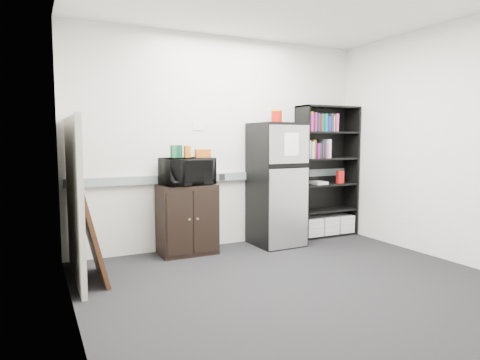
{
  "coord_description": "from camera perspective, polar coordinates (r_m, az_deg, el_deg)",
  "views": [
    {
      "loc": [
        -2.27,
        -3.36,
        1.4
      ],
      "look_at": [
        -0.18,
        0.9,
        0.94
      ],
      "focal_mm": 32.0,
      "sensor_mm": 36.0,
      "label": 1
    }
  ],
  "objects": [
    {
      "name": "refrigerator",
      "position": [
        5.61,
        4.9,
        -0.58
      ],
      "size": [
        0.61,
        0.64,
        1.6
      ],
      "rotation": [
        0.0,
        0.0,
        0.03
      ],
      "color": "black",
      "rests_on": "floor"
    },
    {
      "name": "electrical_raceway",
      "position": [
        5.58,
        -2.06,
        0.44
      ],
      "size": [
        3.92,
        0.05,
        0.1
      ],
      "primitive_type": "cube",
      "color": "gray",
      "rests_on": "wall_back"
    },
    {
      "name": "snack_box_b",
      "position": [
        5.13,
        -8.14,
        3.79
      ],
      "size": [
        0.07,
        0.06,
        0.15
      ],
      "primitive_type": "cube",
      "rotation": [
        0.0,
        0.0,
        -0.09
      ],
      "color": "#0C3924",
      "rests_on": "microwave"
    },
    {
      "name": "snack_bag",
      "position": [
        5.18,
        -5.0,
        3.56
      ],
      "size": [
        0.19,
        0.12,
        0.1
      ],
      "primitive_type": "cube",
      "rotation": [
        0.0,
        0.0,
        -0.1
      ],
      "color": "#BB5512",
      "rests_on": "microwave"
    },
    {
      "name": "wall_note",
      "position": [
        5.45,
        -5.57,
        7.14
      ],
      "size": [
        0.14,
        0.0,
        0.1
      ],
      "primitive_type": "cube",
      "color": "white",
      "rests_on": "wall_back"
    },
    {
      "name": "wall_left",
      "position": [
        3.37,
        -21.63,
        4.32
      ],
      "size": [
        0.02,
        3.5,
        2.7
      ],
      "primitive_type": "cube",
      "color": "silver",
      "rests_on": "floor"
    },
    {
      "name": "cabinet",
      "position": [
        5.23,
        -7.06,
        -5.23
      ],
      "size": [
        0.68,
        0.45,
        0.85
      ],
      "color": "black",
      "rests_on": "floor"
    },
    {
      "name": "snack_box_a",
      "position": [
        5.11,
        -8.81,
        3.77
      ],
      "size": [
        0.08,
        0.06,
        0.15
      ],
      "primitive_type": "cube",
      "rotation": [
        0.0,
        0.0,
        0.21
      ],
      "color": "#1B5E2F",
      "rests_on": "microwave"
    },
    {
      "name": "wall_back",
      "position": [
        5.59,
        -2.2,
        5.07
      ],
      "size": [
        4.0,
        0.02,
        2.7
      ],
      "primitive_type": "cube",
      "color": "silver",
      "rests_on": "floor"
    },
    {
      "name": "bookshelf",
      "position": [
        6.24,
        11.47,
        1.0
      ],
      "size": [
        0.9,
        0.34,
        1.85
      ],
      "color": "black",
      "rests_on": "floor"
    },
    {
      "name": "coffee_can",
      "position": [
        5.73,
        4.9,
        8.53
      ],
      "size": [
        0.14,
        0.14,
        0.19
      ],
      "color": "#AD1408",
      "rests_on": "refrigerator"
    },
    {
      "name": "snack_box_c",
      "position": [
        5.16,
        -7.06,
        3.76
      ],
      "size": [
        0.08,
        0.06,
        0.14
      ],
      "primitive_type": "cube",
      "rotation": [
        0.0,
        0.0,
        0.13
      ],
      "color": "#C45C12",
      "rests_on": "microwave"
    },
    {
      "name": "framed_poster",
      "position": [
        4.46,
        -19.24,
        -6.84
      ],
      "size": [
        0.25,
        0.72,
        0.92
      ],
      "rotation": [
        0.0,
        -0.23,
        0.0
      ],
      "color": "black",
      "rests_on": "floor"
    },
    {
      "name": "wall_right",
      "position": [
        5.43,
        25.76,
        4.5
      ],
      "size": [
        0.02,
        3.5,
        2.7
      ],
      "primitive_type": "cube",
      "color": "silver",
      "rests_on": "floor"
    },
    {
      "name": "microwave",
      "position": [
        5.14,
        -7.08,
        1.16
      ],
      "size": [
        0.63,
        0.46,
        0.32
      ],
      "primitive_type": "imported",
      "rotation": [
        0.0,
        0.0,
        0.11
      ],
      "color": "black",
      "rests_on": "cabinet"
    },
    {
      "name": "cubicle_partition",
      "position": [
        4.49,
        -21.22,
        -2.33
      ],
      "size": [
        0.06,
        1.3,
        1.62
      ],
      "color": "gray",
      "rests_on": "floor"
    },
    {
      "name": "floor",
      "position": [
        4.29,
        7.69,
        -13.54
      ],
      "size": [
        4.0,
        4.0,
        0.0
      ],
      "primitive_type": "plane",
      "color": "black",
      "rests_on": "ground"
    }
  ]
}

